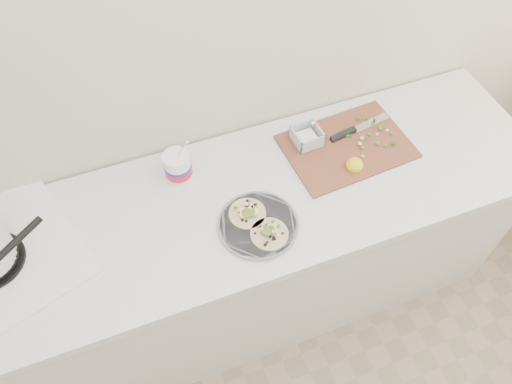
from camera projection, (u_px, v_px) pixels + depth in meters
name	position (u px, v px, depth m)	size (l,w,h in m)	color
counter	(235.00, 259.00, 2.17)	(2.44, 0.66, 0.90)	silver
taco_plate	(258.00, 223.00, 1.73)	(0.28, 0.28, 0.04)	slate
tub	(178.00, 165.00, 1.82)	(0.10, 0.10, 0.23)	white
cutboard	(344.00, 143.00, 1.95)	(0.50, 0.36, 0.07)	brown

